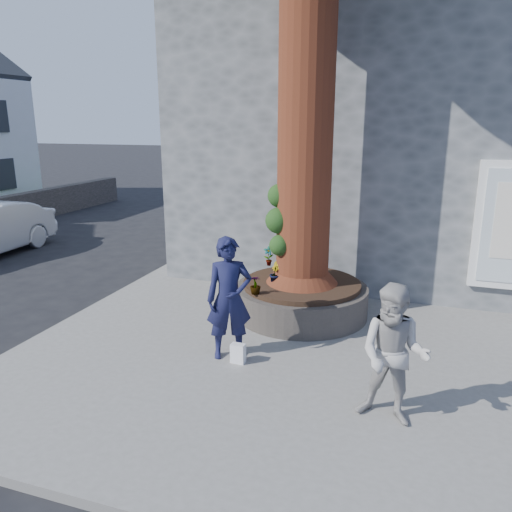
% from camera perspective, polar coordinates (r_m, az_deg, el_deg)
% --- Properties ---
extents(ground, '(120.00, 120.00, 0.00)m').
position_cam_1_polar(ground, '(7.48, -4.68, -12.16)').
color(ground, black).
rests_on(ground, ground).
extents(pavement, '(9.00, 8.00, 0.12)m').
position_cam_1_polar(pavement, '(7.93, 8.43, -10.12)').
color(pavement, slate).
rests_on(pavement, ground).
extents(yellow_line, '(0.10, 30.00, 0.01)m').
position_cam_1_polar(yellow_line, '(9.73, -19.15, -6.32)').
color(yellow_line, yellow).
rests_on(yellow_line, ground).
extents(stone_shop, '(10.30, 8.30, 6.30)m').
position_cam_1_polar(stone_shop, '(13.28, 18.31, 13.28)').
color(stone_shop, '#55585A').
rests_on(stone_shop, ground).
extents(planter, '(2.30, 2.30, 0.60)m').
position_cam_1_polar(planter, '(8.83, 5.20, -4.85)').
color(planter, black).
rests_on(planter, pavement).
extents(man, '(0.77, 0.66, 1.77)m').
position_cam_1_polar(man, '(7.07, -3.09, -4.88)').
color(man, '#141637').
rests_on(man, pavement).
extents(woman, '(0.87, 0.73, 1.62)m').
position_cam_1_polar(woman, '(5.81, 15.47, -10.86)').
color(woman, '#A9A6A2').
rests_on(woman, pavement).
extents(shopping_bag, '(0.20, 0.13, 0.28)m').
position_cam_1_polar(shopping_bag, '(7.17, -2.07, -11.06)').
color(shopping_bag, white).
rests_on(shopping_bag, pavement).
extents(plant_a, '(0.23, 0.19, 0.37)m').
position_cam_1_polar(plant_a, '(9.62, 1.44, -0.02)').
color(plant_a, gray).
rests_on(plant_a, planter).
extents(plant_b, '(0.27, 0.27, 0.40)m').
position_cam_1_polar(plant_b, '(8.51, 2.17, -1.96)').
color(plant_b, gray).
rests_on(plant_b, planter).
extents(plant_c, '(0.22, 0.22, 0.31)m').
position_cam_1_polar(plant_c, '(8.05, -0.08, -3.31)').
color(plant_c, gray).
rests_on(plant_c, planter).
extents(plant_d, '(0.31, 0.34, 0.32)m').
position_cam_1_polar(plant_d, '(9.57, 3.99, -0.29)').
color(plant_d, gray).
rests_on(plant_d, planter).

